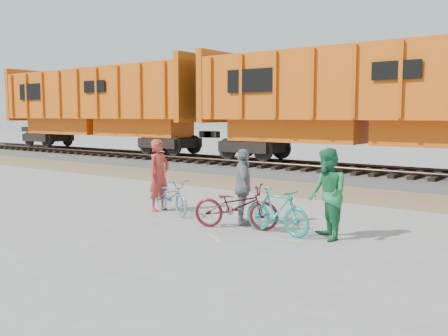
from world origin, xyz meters
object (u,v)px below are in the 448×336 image
(bicycle_blue, at_px, (171,196))
(person_woman, at_px, (243,187))
(bicycle_teal, at_px, (277,211))
(bicycle_maroon, at_px, (236,206))
(person_solo, at_px, (159,175))
(person_man, at_px, (327,194))
(hopper_car_center, at_px, (371,99))
(hopper_car_left, at_px, (102,104))

(bicycle_blue, bearing_deg, person_woman, -69.02)
(bicycle_teal, xyz_separation_m, bicycle_maroon, (-0.94, -0.11, 0.01))
(person_solo, distance_m, person_man, 4.67)
(hopper_car_center, xyz_separation_m, bicycle_maroon, (0.67, -9.33, -2.52))
(hopper_car_center, xyz_separation_m, bicycle_blue, (-1.56, -8.94, -2.57))
(person_man, height_order, person_woman, person_man)
(person_man, xyz_separation_m, person_woman, (-2.04, 0.09, -0.05))
(hopper_car_left, relative_size, person_solo, 7.76)
(hopper_car_center, height_order, bicycle_blue, hopper_car_center)
(person_solo, bearing_deg, bicycle_teal, -98.14)
(person_woman, bearing_deg, bicycle_maroon, 152.71)
(bicycle_teal, bearing_deg, hopper_car_left, 67.39)
(hopper_car_left, distance_m, bicycle_blue, 16.34)
(hopper_car_center, relative_size, bicycle_maroon, 7.63)
(bicycle_teal, bearing_deg, person_woman, 80.69)
(hopper_car_center, bearing_deg, person_man, -73.89)
(hopper_car_left, distance_m, bicycle_teal, 19.17)
(hopper_car_center, relative_size, person_man, 7.87)
(person_solo, height_order, person_man, person_solo)
(bicycle_blue, distance_m, bicycle_teal, 3.18)
(hopper_car_left, bearing_deg, person_solo, -34.34)
(hopper_car_center, relative_size, bicycle_teal, 8.90)
(bicycle_blue, xyz_separation_m, person_man, (4.17, -0.09, 0.46))
(hopper_car_left, xyz_separation_m, person_man, (17.61, -9.03, -2.12))
(bicycle_maroon, relative_size, person_woman, 1.09)
(bicycle_blue, distance_m, bicycle_maroon, 2.27)
(person_man, bearing_deg, bicycle_teal, -123.22)
(hopper_car_center, distance_m, bicycle_teal, 9.70)
(person_solo, relative_size, person_man, 1.01)
(hopper_car_left, xyz_separation_m, person_woman, (15.57, -8.93, -2.17))
(bicycle_teal, bearing_deg, bicycle_maroon, 102.96)
(bicycle_maroon, bearing_deg, person_woman, -5.46)
(person_man, bearing_deg, hopper_car_left, -161.67)
(bicycle_teal, distance_m, person_solo, 3.72)
(bicycle_maroon, bearing_deg, person_solo, 60.26)
(hopper_car_left, xyz_separation_m, bicycle_blue, (13.44, -8.94, -2.57))
(bicycle_maroon, height_order, person_woman, person_woman)
(bicycle_teal, height_order, person_man, person_man)
(bicycle_maroon, bearing_deg, bicycle_blue, 60.50)
(bicycle_teal, bearing_deg, bicycle_blue, 91.28)
(hopper_car_center, xyz_separation_m, person_man, (2.61, -9.03, -2.12))
(bicycle_maroon, xyz_separation_m, person_woman, (-0.10, 0.40, 0.36))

